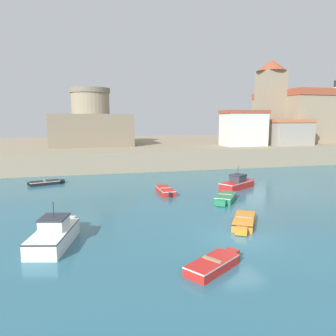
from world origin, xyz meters
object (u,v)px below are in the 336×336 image
motorboat_white_2 (55,234)px  fortress (91,125)px  motorboat_red_1 (238,183)px  dinghy_green_6 (225,198)px  lighthouse (336,110)px  harbor_shed_mid_row (289,132)px  dinghy_red_4 (165,190)px  dinghy_red_5 (214,264)px  church (293,114)px  harbor_shed_near_wharf (243,128)px  dinghy_orange_0 (244,221)px  dinghy_black_7 (46,182)px

motorboat_white_2 → fortress: 38.78m
motorboat_red_1 → dinghy_green_6: motorboat_red_1 is taller
lighthouse → harbor_shed_mid_row: lighthouse is taller
dinghy_red_4 → dinghy_red_5: dinghy_red_4 is taller
church → fortress: 38.95m
lighthouse → church: bearing=173.5°
motorboat_red_1 → lighthouse: (33.72, 25.37, 8.35)m
motorboat_red_1 → harbor_shed_near_wharf: (9.72, 18.14, 5.17)m
motorboat_red_1 → church: size_ratio=0.29×
dinghy_red_5 → harbor_shed_near_wharf: (19.24, 35.01, 5.41)m
harbor_shed_near_wharf → dinghy_green_6: bearing=-120.0°
dinghy_red_4 → church: (32.60, 27.01, 7.80)m
church → harbor_shed_near_wharf: bearing=-150.9°
dinghy_red_5 → dinghy_green_6: (6.00, 12.05, 0.04)m
dinghy_green_6 → harbor_shed_mid_row: harbor_shed_mid_row is taller
harbor_shed_near_wharf → lighthouse: bearing=16.8°
dinghy_green_6 → harbor_shed_mid_row: (21.24, 22.13, 4.64)m
motorboat_red_1 → dinghy_red_4: motorboat_red_1 is taller
dinghy_red_5 → fortress: size_ratio=0.27×
dinghy_orange_0 → dinghy_red_4: 10.99m
dinghy_black_7 → dinghy_red_5: bearing=-66.7°
dinghy_green_6 → fortress: bearing=108.9°
fortress → harbor_shed_mid_row: 33.36m
motorboat_white_2 → fortress: bearing=85.5°
dinghy_green_6 → church: bearing=48.0°
fortress → harbor_shed_near_wharf: bearing=-19.6°
dinghy_red_5 → church: church is taller
dinghy_red_4 → dinghy_red_5: 16.34m
dinghy_red_4 → dinghy_red_5: (-1.53, -16.27, -0.02)m
dinghy_green_6 → harbor_shed_near_wharf: bearing=60.0°
motorboat_white_2 → dinghy_red_5: bearing=-34.1°
lighthouse → dinghy_orange_0: bearing=-136.6°
dinghy_black_7 → fortress: size_ratio=0.30×
motorboat_red_1 → dinghy_red_5: motorboat_red_1 is taller
dinghy_black_7 → lighthouse: bearing=19.0°
motorboat_white_2 → harbor_shed_mid_row: bearing=39.6°
dinghy_orange_0 → church: (29.60, 37.58, 7.83)m
dinghy_red_4 → dinghy_red_5: bearing=-95.4°
dinghy_orange_0 → harbor_shed_mid_row: (22.71, 28.48, 4.68)m
motorboat_white_2 → harbor_shed_mid_row: 45.61m
dinghy_red_5 → dinghy_black_7: size_ratio=0.90×
dinghy_red_4 → dinghy_green_6: 6.14m
dinghy_orange_0 → motorboat_red_1: 12.24m
dinghy_black_7 → dinghy_green_6: bearing=-35.9°
church → motorboat_white_2: bearing=-137.8°
motorboat_white_2 → dinghy_green_6: size_ratio=1.49×
church → harbor_shed_near_wharf: (-14.89, -8.27, -2.42)m
dinghy_black_7 → church: 49.12m
motorboat_white_2 → dinghy_green_6: (13.75, 6.80, -0.29)m
dinghy_orange_0 → harbor_shed_mid_row: bearing=51.4°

